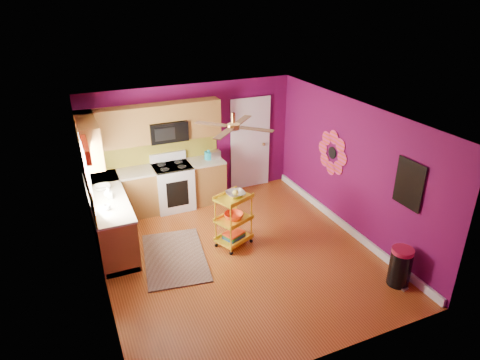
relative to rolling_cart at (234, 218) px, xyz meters
name	(u,v)px	position (x,y,z in m)	size (l,w,h in m)	color
ground	(239,254)	(-0.05, -0.33, -0.56)	(5.00, 5.00, 0.00)	brown
room_envelope	(240,169)	(-0.02, -0.33, 1.07)	(4.54, 5.04, 2.52)	#600B45
lower_cabinets	(139,203)	(-1.40, 1.49, -0.12)	(2.81, 2.31, 0.94)	brown
electric_range	(173,186)	(-0.60, 1.85, -0.07)	(0.76, 0.66, 1.13)	white
upper_cabinetry	(133,130)	(-1.29, 1.85, 1.24)	(2.80, 2.30, 1.26)	brown
left_window	(86,161)	(-2.27, 0.72, 1.18)	(0.08, 1.35, 1.08)	white
panel_door	(250,145)	(1.30, 2.14, 0.47)	(0.95, 0.11, 2.15)	white
right_wall_art	(364,166)	(2.18, -0.66, 0.89)	(0.04, 2.74, 1.04)	black
ceiling_fan	(234,126)	(-0.05, -0.13, 1.73)	(1.01, 1.01, 0.26)	#BF8C3F
shag_rug	(175,257)	(-1.11, 0.03, -0.55)	(1.02, 1.67, 0.02)	black
rolling_cart	(234,218)	(0.00, 0.00, 0.00)	(0.73, 0.64, 1.09)	yellow
trash_can	(400,267)	(1.93, -2.07, -0.24)	(0.40, 0.41, 0.65)	black
teal_kettle	(209,155)	(0.22, 1.90, 0.47)	(0.18, 0.18, 0.21)	teal
toaster	(215,155)	(0.35, 1.86, 0.47)	(0.22, 0.15, 0.18)	beige
soap_bottle_a	(109,194)	(-1.97, 0.86, 0.47)	(0.08, 0.09, 0.19)	#EA3F72
soap_bottle_b	(108,192)	(-1.98, 0.93, 0.48)	(0.15, 0.15, 0.19)	white
counter_dish	(102,187)	(-2.04, 1.29, 0.42)	(0.29, 0.29, 0.07)	white
counter_cup	(107,207)	(-2.07, 0.45, 0.43)	(0.12, 0.12, 0.09)	white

